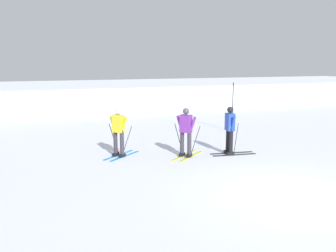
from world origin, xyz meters
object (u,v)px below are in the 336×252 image
skier_blue (230,129)px  skier_yellow (119,131)px  trail_marker_pole (233,108)px  skier_purple (186,131)px

skier_blue → skier_yellow: bearing=163.8°
skier_yellow → trail_marker_pole: bearing=22.7°
skier_blue → skier_purple: (-1.59, 0.23, -0.00)m
skier_yellow → skier_purple: 2.30m
skier_blue → trail_marker_pole: trail_marker_pole is taller
skier_purple → trail_marker_pole: 5.13m
skier_blue → trail_marker_pole: size_ratio=0.74×
skier_yellow → trail_marker_pole: size_ratio=0.74×
skier_yellow → skier_purple: same height
skier_blue → skier_yellow: same height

